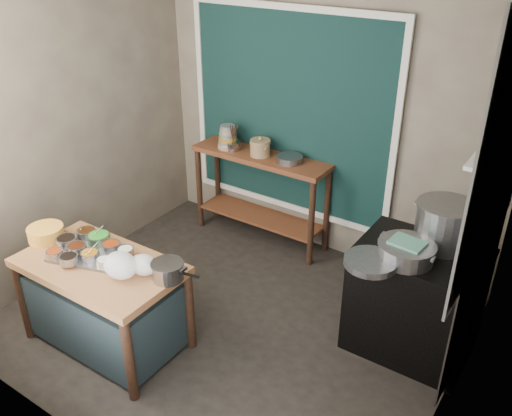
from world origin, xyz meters
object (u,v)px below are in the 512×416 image
Objects in this scene: prep_table at (105,303)px; saucepan at (168,271)px; back_counter at (261,197)px; utensil_cup at (234,146)px; ceramic_crock at (260,149)px; stove_block at (414,302)px; steamer at (406,252)px; condiment_tray at (89,253)px; yellow_basin at (46,233)px; stock_pot at (444,225)px.

saucepan is at bearing 14.05° from prep_table.
utensil_cup is (-0.29, -0.05, 0.52)m from back_counter.
ceramic_crock is (0.11, 2.01, 0.65)m from prep_table.
steamer is (-0.07, -0.18, 0.52)m from stove_block.
ceramic_crock is at bearing 5.74° from utensil_cup.
stove_block is at bearing 32.68° from prep_table.
ceramic_crock reaches higher than steamer.
yellow_basin reaches higher than condiment_tray.
prep_table is 0.74m from yellow_basin.
ceramic_crock is at bearing 164.48° from stock_pot.
ceramic_crock reaches higher than condiment_tray.
saucepan is at bearing 8.56° from condiment_tray.
stove_block is (2.00, 1.30, 0.05)m from prep_table.
back_counter is at bearing 92.66° from saucepan.
condiment_tray is at bearing -88.62° from utensil_cup.
ceramic_crock is at bearing 86.60° from prep_table.
prep_table is at bearing -93.06° from ceramic_crock.
back_counter is 1.61× the size of stove_block.
steamer reaches higher than condiment_tray.
back_counter is 1.97m from saucepan.
stock_pot reaches higher than yellow_basin.
back_counter reaches higher than saucepan.
stove_block is 1.73× the size of condiment_tray.
saucepan is 1.68m from steamer.
utensil_cup is at bearing 101.31° from saucepan.
utensil_cup is (-0.19, 1.98, 0.62)m from prep_table.
saucepan is at bearing -144.48° from steamer.
steamer is at bearing 24.31° from saucepan.
back_counter is at bearing 163.96° from stock_pot.
back_counter is at bearing 109.13° from ceramic_crock.
prep_table is 0.86× the size of back_counter.
condiment_tray is at bearing -147.32° from stock_pot.
prep_table is 5.17× the size of saucepan.
steamer reaches higher than back_counter.
yellow_basin is at bearing -101.80° from utensil_cup.
saucepan is (-1.43, -1.15, 0.39)m from stove_block.
prep_table is 2.03m from back_counter.
back_counter is at bearing 82.90° from condiment_tray.
condiment_tray is (-2.15, -1.26, 0.34)m from stove_block.
yellow_basin is at bearing 179.07° from prep_table.
utensil_cup reaches higher than stove_block.
prep_table is at bearing -146.98° from stove_block.
saucepan is 1.77× the size of utensil_cup.
utensil_cup is 2.33m from stock_pot.
condiment_tray is at bearing -152.51° from steamer.
stove_block reaches higher than condiment_tray.
stove_block is 6.60× the size of utensil_cup.
stock_pot is at bearing 32.68° from condiment_tray.
prep_table is 0.42m from condiment_tray.
ceramic_crock is (-1.89, 0.71, 0.60)m from stove_block.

